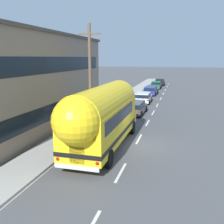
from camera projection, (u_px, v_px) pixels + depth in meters
name	position (u px, v px, depth m)	size (l,w,h in m)	color
ground_plane	(136.00, 145.00, 17.66)	(300.00, 300.00, 0.00)	#4C4C4F
lane_markings	(131.00, 109.00, 30.19)	(3.95, 80.00, 0.01)	silver
sidewalk_slab	(106.00, 111.00, 28.37)	(2.44, 90.00, 0.15)	#9E9B93
utility_pole	(90.00, 75.00, 21.28)	(1.80, 0.24, 8.50)	brown
painted_bus	(101.00, 115.00, 16.13)	(2.67, 11.13, 4.12)	yellow
car_lead	(135.00, 107.00, 27.09)	(2.10, 4.46, 1.37)	#474C51
car_second	(143.00, 97.00, 33.84)	(1.99, 4.33, 1.37)	white
car_third	(151.00, 90.00, 41.19)	(2.04, 4.54, 1.37)	navy
car_fourth	(156.00, 85.00, 49.71)	(1.89, 4.26, 1.37)	#196633
car_fifth	(160.00, 82.00, 55.42)	(2.06, 4.43, 1.37)	black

